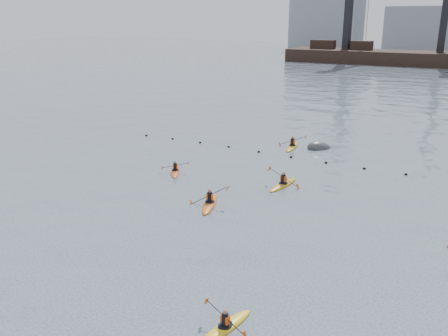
{
  "coord_description": "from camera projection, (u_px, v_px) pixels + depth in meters",
  "views": [
    {
      "loc": [
        11.43,
        -12.79,
        11.04
      ],
      "look_at": [
        -1.16,
        9.66,
        2.8
      ],
      "focal_mm": 38.0,
      "sensor_mm": 36.0,
      "label": 1
    }
  ],
  "objects": [
    {
      "name": "kayaker_0",
      "position": [
        210.0,
        203.0,
        29.13
      ],
      "size": [
        2.4,
        3.59,
        1.48
      ],
      "rotation": [
        0.0,
        0.0,
        0.36
      ],
      "color": "#D16213",
      "rests_on": "ground"
    },
    {
      "name": "kayaker_5",
      "position": [
        292.0,
        146.0,
        41.89
      ],
      "size": [
        2.49,
        3.66,
        1.38
      ],
      "rotation": [
        0.0,
        0.0,
        0.15
      ],
      "color": "#C09216",
      "rests_on": "ground"
    },
    {
      "name": "float_line",
      "position": [
        309.0,
        159.0,
        38.26
      ],
      "size": [
        33.24,
        0.73,
        0.24
      ],
      "color": "black",
      "rests_on": "ground"
    },
    {
      "name": "kayaker_2",
      "position": [
        175.0,
        171.0,
        35.22
      ],
      "size": [
        2.16,
        2.92,
        0.98
      ],
      "rotation": [
        0.0,
        0.0,
        0.57
      ],
      "color": "#DF5315",
      "rests_on": "ground"
    },
    {
      "name": "mooring_buoy",
      "position": [
        319.0,
        148.0,
        41.67
      ],
      "size": [
        2.73,
        2.9,
        1.66
      ],
      "primitive_type": "ellipsoid",
      "rotation": [
        0.0,
        0.21,
        0.89
      ],
      "color": "#414447",
      "rests_on": "ground"
    },
    {
      "name": "kayaker_1",
      "position": [
        225.0,
        327.0,
        17.53
      ],
      "size": [
        1.98,
        2.96,
        1.08
      ],
      "rotation": [
        0.0,
        0.0,
        -0.2
      ],
      "color": "yellow",
      "rests_on": "ground"
    },
    {
      "name": "barge_pier",
      "position": [
        438.0,
        58.0,
        110.22
      ],
      "size": [
        72.0,
        19.3,
        29.5
      ],
      "color": "black",
      "rests_on": "ground"
    },
    {
      "name": "kayaker_3",
      "position": [
        283.0,
        184.0,
        32.41
      ],
      "size": [
        2.41,
        3.54,
        1.34
      ],
      "rotation": [
        0.0,
        0.0,
        -0.12
      ],
      "color": "orange",
      "rests_on": "ground"
    },
    {
      "name": "ground",
      "position": [
        133.0,
        300.0,
        19.32
      ],
      "size": [
        400.0,
        400.0,
        0.0
      ],
      "primitive_type": "plane",
      "color": "#3C4557",
      "rests_on": "ground"
    }
  ]
}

